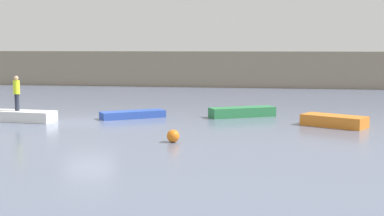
{
  "coord_description": "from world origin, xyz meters",
  "views": [
    {
      "loc": [
        9.23,
        -24.49,
        3.66
      ],
      "look_at": [
        4.77,
        2.4,
        0.49
      ],
      "focal_mm": 49.43,
      "sensor_mm": 36.0,
      "label": 1
    }
  ],
  "objects_px": {
    "rowboat_white": "(18,116)",
    "rowboat_green": "(242,112)",
    "person_hiviz_shirt": "(17,91)",
    "mooring_buoy": "(173,136)",
    "rowboat_blue": "(133,114)",
    "rowboat_orange": "(334,121)"
  },
  "relations": [
    {
      "from": "rowboat_green",
      "to": "mooring_buoy",
      "type": "relative_size",
      "value": 7.09
    },
    {
      "from": "rowboat_white",
      "to": "person_hiviz_shirt",
      "type": "height_order",
      "value": "person_hiviz_shirt"
    },
    {
      "from": "rowboat_white",
      "to": "rowboat_orange",
      "type": "relative_size",
      "value": 1.32
    },
    {
      "from": "rowboat_white",
      "to": "rowboat_orange",
      "type": "bearing_deg",
      "value": 7.98
    },
    {
      "from": "rowboat_green",
      "to": "person_hiviz_shirt",
      "type": "bearing_deg",
      "value": 169.66
    },
    {
      "from": "rowboat_orange",
      "to": "rowboat_white",
      "type": "bearing_deg",
      "value": -148.07
    },
    {
      "from": "rowboat_green",
      "to": "person_hiviz_shirt",
      "type": "height_order",
      "value": "person_hiviz_shirt"
    },
    {
      "from": "rowboat_white",
      "to": "rowboat_blue",
      "type": "bearing_deg",
      "value": 26.25
    },
    {
      "from": "rowboat_orange",
      "to": "mooring_buoy",
      "type": "xyz_separation_m",
      "value": [
        -6.51,
        -5.2,
        -0.01
      ]
    },
    {
      "from": "rowboat_blue",
      "to": "rowboat_green",
      "type": "distance_m",
      "value": 5.71
    },
    {
      "from": "rowboat_green",
      "to": "rowboat_blue",
      "type": "bearing_deg",
      "value": 166.14
    },
    {
      "from": "rowboat_white",
      "to": "rowboat_blue",
      "type": "distance_m",
      "value": 5.69
    },
    {
      "from": "rowboat_blue",
      "to": "rowboat_orange",
      "type": "xyz_separation_m",
      "value": [
        9.94,
        -1.27,
        0.07
      ]
    },
    {
      "from": "rowboat_blue",
      "to": "person_hiviz_shirt",
      "type": "height_order",
      "value": "person_hiviz_shirt"
    },
    {
      "from": "rowboat_white",
      "to": "rowboat_blue",
      "type": "xyz_separation_m",
      "value": [
        5.3,
        2.06,
        -0.08
      ]
    },
    {
      "from": "rowboat_green",
      "to": "rowboat_orange",
      "type": "relative_size",
      "value": 1.21
    },
    {
      "from": "rowboat_white",
      "to": "person_hiviz_shirt",
      "type": "bearing_deg",
      "value": 95.01
    },
    {
      "from": "rowboat_blue",
      "to": "mooring_buoy",
      "type": "height_order",
      "value": "mooring_buoy"
    },
    {
      "from": "person_hiviz_shirt",
      "to": "rowboat_orange",
      "type": "bearing_deg",
      "value": 2.97
    },
    {
      "from": "rowboat_green",
      "to": "mooring_buoy",
      "type": "distance_m",
      "value": 8.15
    },
    {
      "from": "rowboat_white",
      "to": "person_hiviz_shirt",
      "type": "relative_size",
      "value": 2.2
    },
    {
      "from": "rowboat_white",
      "to": "rowboat_green",
      "type": "height_order",
      "value": "rowboat_white"
    }
  ]
}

